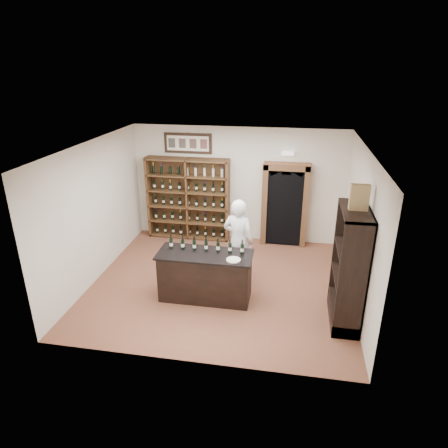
# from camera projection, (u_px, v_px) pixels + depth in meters

# --- Properties ---
(floor) EXTENTS (5.50, 5.50, 0.00)m
(floor) POSITION_uv_depth(u_px,v_px,m) (221.00, 283.00, 8.73)
(floor) COLOR brown
(floor) RESTS_ON ground
(ceiling) EXTENTS (5.50, 5.50, 0.00)m
(ceiling) POSITION_uv_depth(u_px,v_px,m) (220.00, 146.00, 7.59)
(ceiling) COLOR white
(ceiling) RESTS_ON wall_back
(wall_back) EXTENTS (5.50, 0.04, 3.00)m
(wall_back) POSITION_uv_depth(u_px,v_px,m) (238.00, 185.00, 10.44)
(wall_back) COLOR silver
(wall_back) RESTS_ON ground
(wall_left) EXTENTS (0.04, 5.00, 3.00)m
(wall_left) POSITION_uv_depth(u_px,v_px,m) (95.00, 211.00, 8.60)
(wall_left) COLOR silver
(wall_left) RESTS_ON ground
(wall_right) EXTENTS (0.04, 5.00, 3.00)m
(wall_right) POSITION_uv_depth(u_px,v_px,m) (360.00, 229.00, 7.72)
(wall_right) COLOR silver
(wall_right) RESTS_ON ground
(wine_shelf) EXTENTS (2.20, 0.38, 2.20)m
(wine_shelf) POSITION_uv_depth(u_px,v_px,m) (188.00, 199.00, 10.64)
(wine_shelf) COLOR brown
(wine_shelf) RESTS_ON ground
(framed_picture) EXTENTS (1.25, 0.04, 0.52)m
(framed_picture) POSITION_uv_depth(u_px,v_px,m) (188.00, 143.00, 10.22)
(framed_picture) COLOR black
(framed_picture) RESTS_ON wall_back
(arched_doorway) EXTENTS (1.17, 0.35, 2.17)m
(arched_doorway) POSITION_uv_depth(u_px,v_px,m) (285.00, 203.00, 10.22)
(arched_doorway) COLOR black
(arched_doorway) RESTS_ON ground
(emergency_light) EXTENTS (0.30, 0.10, 0.10)m
(emergency_light) POSITION_uv_depth(u_px,v_px,m) (288.00, 153.00, 9.82)
(emergency_light) COLOR white
(emergency_light) RESTS_ON wall_back
(tasting_counter) EXTENTS (1.88, 0.78, 1.00)m
(tasting_counter) POSITION_uv_depth(u_px,v_px,m) (205.00, 276.00, 8.02)
(tasting_counter) COLOR black
(tasting_counter) RESTS_ON ground
(counter_bottle_0) EXTENTS (0.07, 0.07, 0.30)m
(counter_bottle_0) POSITION_uv_depth(u_px,v_px,m) (171.00, 243.00, 8.02)
(counter_bottle_0) COLOR black
(counter_bottle_0) RESTS_ON tasting_counter
(counter_bottle_1) EXTENTS (0.07, 0.07, 0.30)m
(counter_bottle_1) POSITION_uv_depth(u_px,v_px,m) (183.00, 244.00, 7.98)
(counter_bottle_1) COLOR black
(counter_bottle_1) RESTS_ON tasting_counter
(counter_bottle_2) EXTENTS (0.07, 0.07, 0.30)m
(counter_bottle_2) POSITION_uv_depth(u_px,v_px,m) (194.00, 245.00, 7.94)
(counter_bottle_2) COLOR black
(counter_bottle_2) RESTS_ON tasting_counter
(counter_bottle_3) EXTENTS (0.07, 0.07, 0.30)m
(counter_bottle_3) POSITION_uv_depth(u_px,v_px,m) (206.00, 246.00, 7.90)
(counter_bottle_3) COLOR black
(counter_bottle_3) RESTS_ON tasting_counter
(counter_bottle_4) EXTENTS (0.07, 0.07, 0.30)m
(counter_bottle_4) POSITION_uv_depth(u_px,v_px,m) (218.00, 247.00, 7.86)
(counter_bottle_4) COLOR black
(counter_bottle_4) RESTS_ON tasting_counter
(counter_bottle_5) EXTENTS (0.07, 0.07, 0.30)m
(counter_bottle_5) POSITION_uv_depth(u_px,v_px,m) (230.00, 248.00, 7.82)
(counter_bottle_5) COLOR black
(counter_bottle_5) RESTS_ON tasting_counter
(counter_bottle_6) EXTENTS (0.07, 0.07, 0.30)m
(counter_bottle_6) POSITION_uv_depth(u_px,v_px,m) (242.00, 249.00, 7.78)
(counter_bottle_6) COLOR black
(counter_bottle_6) RESTS_ON tasting_counter
(side_cabinet) EXTENTS (0.48, 1.20, 2.20)m
(side_cabinet) POSITION_uv_depth(u_px,v_px,m) (348.00, 285.00, 7.21)
(side_cabinet) COLOR black
(side_cabinet) RESTS_ON ground
(shopkeeper) EXTENTS (0.78, 0.61, 1.88)m
(shopkeeper) POSITION_uv_depth(u_px,v_px,m) (238.00, 241.00, 8.51)
(shopkeeper) COLOR white
(shopkeeper) RESTS_ON ground
(plate) EXTENTS (0.27, 0.27, 0.02)m
(plate) POSITION_uv_depth(u_px,v_px,m) (233.00, 260.00, 7.56)
(plate) COLOR silver
(plate) RESTS_ON tasting_counter
(wine_crate) EXTENTS (0.31, 0.13, 0.44)m
(wine_crate) POSITION_uv_depth(u_px,v_px,m) (359.00, 197.00, 6.58)
(wine_crate) COLOR tan
(wine_crate) RESTS_ON side_cabinet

